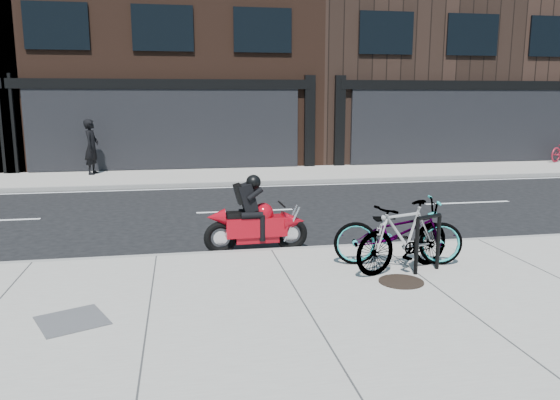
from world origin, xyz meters
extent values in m
plane|color=black|center=(0.00, 0.00, 0.00)|extent=(120.00, 120.00, 0.00)
cube|color=gray|center=(0.00, -5.00, 0.07)|extent=(60.00, 6.00, 0.13)
cube|color=gray|center=(0.00, 7.75, 0.07)|extent=(60.00, 3.50, 0.13)
cube|color=black|center=(10.00, 14.50, 6.25)|extent=(12.00, 10.00, 12.50)
cylinder|color=black|center=(1.95, -3.70, 0.57)|extent=(0.06, 0.06, 0.87)
cylinder|color=black|center=(2.40, -3.52, 0.57)|extent=(0.06, 0.06, 0.87)
cylinder|color=black|center=(2.17, -3.61, 1.00)|extent=(0.47, 0.24, 0.06)
imported|color=gray|center=(1.87, -3.18, 0.67)|extent=(2.17, 1.11, 1.09)
imported|color=gray|center=(1.83, -3.49, 0.68)|extent=(1.89, 1.09, 1.10)
torus|color=black|center=(0.44, -1.58, 0.30)|extent=(0.62, 0.15, 0.61)
torus|color=black|center=(-0.87, -1.62, 0.30)|extent=(0.62, 0.15, 0.61)
cube|color=maroon|center=(-0.22, -1.60, 0.48)|extent=(1.12, 0.38, 0.35)
cone|color=maroon|center=(0.48, -1.58, 0.54)|extent=(0.43, 0.42, 0.41)
sphere|color=maroon|center=(-0.09, -1.60, 0.72)|extent=(0.37, 0.37, 0.37)
cube|color=black|center=(-0.50, -1.61, 0.70)|extent=(0.52, 0.27, 0.11)
cylinder|color=silver|center=(-0.74, -1.45, 0.28)|extent=(0.51, 0.10, 0.08)
cube|color=black|center=(-0.37, -1.60, 1.02)|extent=(0.37, 0.34, 0.55)
cube|color=black|center=(-0.52, -1.61, 1.09)|extent=(0.22, 0.28, 0.37)
sphere|color=black|center=(-0.26, -1.60, 1.30)|extent=(0.27, 0.27, 0.27)
imported|color=black|center=(-4.56, 8.61, 1.08)|extent=(0.58, 0.77, 1.91)
cylinder|color=black|center=(1.59, -4.01, 0.14)|extent=(0.68, 0.68, 0.02)
cube|color=#4B4A4D|center=(-2.90, -4.62, 0.14)|extent=(0.99, 0.99, 0.02)
camera|label=1|loc=(-1.54, -11.20, 2.82)|focal=35.00mm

